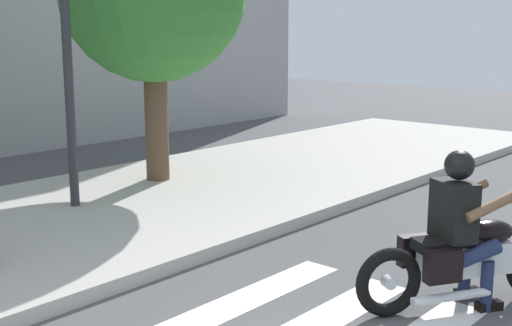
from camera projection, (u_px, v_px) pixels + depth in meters
The scene contains 4 objects.
crosswalk_stripe_4 at pixel (232, 305), 6.02m from camera, with size 2.80×0.40×0.01m, color white.
motorcycle at pixel (467, 257), 5.95m from camera, with size 1.88×1.20×1.21m.
rider at pixel (461, 218), 5.86m from camera, with size 0.77×0.72×1.43m.
street_lamp at pixel (65, 13), 8.42m from camera, with size 0.28×0.28×4.38m.
Camera 1 is at (-3.35, -2.29, 2.43)m, focal length 46.99 mm.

